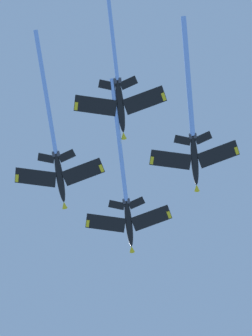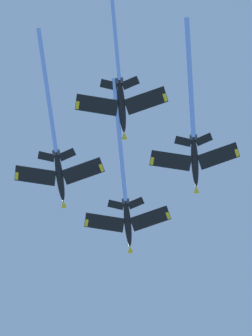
{
  "view_description": "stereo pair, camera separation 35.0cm",
  "coord_description": "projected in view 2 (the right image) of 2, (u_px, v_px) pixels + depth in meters",
  "views": [
    {
      "loc": [
        -0.3,
        -29.72,
        1.77
      ],
      "look_at": [
        11.97,
        -17.17,
        150.88
      ],
      "focal_mm": 72.57,
      "sensor_mm": 36.0,
      "label": 1
    },
    {
      "loc": [
        -0.55,
        -29.47,
        1.77
      ],
      "look_at": [
        11.97,
        -17.17,
        150.88
      ],
      "focal_mm": 72.57,
      "sensor_mm": 36.0,
      "label": 2
    }
  ],
  "objects": [
    {
      "name": "jet_lead",
      "position": [
        125.0,
        195.0,
        153.21
      ],
      "size": [
        32.29,
        29.16,
        12.48
      ],
      "color": "black"
    },
    {
      "name": "jet_right_wing",
      "position": [
        193.0,
        130.0,
        146.91
      ],
      "size": [
        30.39,
        27.47,
        11.73
      ],
      "color": "black"
    },
    {
      "name": "jet_slot",
      "position": [
        119.0,
        81.0,
        142.8
      ],
      "size": [
        32.09,
        29.04,
        13.64
      ],
      "color": "black"
    },
    {
      "name": "jet_left_wing",
      "position": [
        56.0,
        151.0,
        147.39
      ],
      "size": [
        31.16,
        28.03,
        12.34
      ],
      "color": "black"
    }
  ]
}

